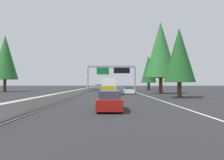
# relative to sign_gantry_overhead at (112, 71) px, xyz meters

# --- Properties ---
(ground_plane) EXTENTS (320.00, 320.00, 0.00)m
(ground_plane) POSITION_rel_sign_gantry_overhead_xyz_m (6.56, 6.03, -5.33)
(ground_plane) COLOR #262628
(median_barrier) EXTENTS (180.00, 0.56, 0.90)m
(median_barrier) POSITION_rel_sign_gantry_overhead_xyz_m (26.56, 6.33, -4.88)
(median_barrier) COLOR #ADAAA3
(median_barrier) RESTS_ON ground
(shoulder_stripe_right) EXTENTS (160.00, 0.16, 0.01)m
(shoulder_stripe_right) POSITION_rel_sign_gantry_overhead_xyz_m (16.56, -5.49, -5.32)
(shoulder_stripe_right) COLOR silver
(shoulder_stripe_right) RESTS_ON ground
(shoulder_stripe_median) EXTENTS (160.00, 0.16, 0.01)m
(shoulder_stripe_median) POSITION_rel_sign_gantry_overhead_xyz_m (16.56, 5.78, -5.32)
(shoulder_stripe_median) COLOR silver
(shoulder_stripe_median) RESTS_ON ground
(sign_gantry_overhead) EXTENTS (0.50, 12.68, 6.70)m
(sign_gantry_overhead) POSITION_rel_sign_gantry_overhead_xyz_m (0.00, 0.00, 0.00)
(sign_gantry_overhead) COLOR gray
(sign_gantry_overhead) RESTS_ON ground
(sedan_mid_center) EXTENTS (4.40, 1.80, 1.47)m
(sedan_mid_center) POSITION_rel_sign_gantry_overhead_xyz_m (-40.03, 0.52, -4.64)
(sedan_mid_center) COLOR maroon
(sedan_mid_center) RESTS_ON ground
(minivan_mid_left) EXTENTS (5.00, 1.95, 1.69)m
(minivan_mid_left) POSITION_rel_sign_gantry_overhead_xyz_m (-24.48, 0.77, -4.38)
(minivan_mid_left) COLOR #AD931E
(minivan_mid_left) RESTS_ON ground
(pickup_distant_b) EXTENTS (5.60, 2.00, 1.86)m
(pickup_distant_b) POSITION_rel_sign_gantry_overhead_xyz_m (12.47, 4.22, -4.41)
(pickup_distant_b) COLOR slate
(pickup_distant_b) RESTS_ON ground
(bus_near_center) EXTENTS (11.50, 2.55, 3.10)m
(bus_near_center) POSITION_rel_sign_gantry_overhead_xyz_m (58.62, 0.68, -3.61)
(bus_near_center) COLOR white
(bus_near_center) RESTS_ON ground
(sedan_far_center) EXTENTS (4.40, 1.80, 1.47)m
(sedan_far_center) POSITION_rel_sign_gantry_overhead_xyz_m (-13.79, -3.13, -4.64)
(sedan_far_center) COLOR white
(sedan_far_center) RESTS_ON ground
(box_truck_near_right) EXTENTS (8.50, 2.40, 2.95)m
(box_truck_near_right) POSITION_rel_sign_gantry_overhead_xyz_m (-16.02, 0.67, -3.72)
(box_truck_near_right) COLOR white
(box_truck_near_right) RESTS_ON ground
(sedan_far_right) EXTENTS (4.40, 1.80, 1.47)m
(sedan_far_right) POSITION_rel_sign_gantry_overhead_xyz_m (-0.26, 0.42, -4.64)
(sedan_far_right) COLOR #AD931E
(sedan_far_right) RESTS_ON ground
(sedan_distant_a) EXTENTS (4.40, 1.80, 1.47)m
(sedan_distant_a) POSITION_rel_sign_gantry_overhead_xyz_m (69.79, 4.09, -4.64)
(sedan_distant_a) COLOR white
(sedan_distant_a) RESTS_ON ground
(conifer_right_foreground) EXTENTS (4.41, 4.41, 10.02)m
(conifer_right_foreground) POSITION_rel_sign_gantry_overhead_xyz_m (-25.57, -9.37, 0.76)
(conifer_right_foreground) COLOR #4C3823
(conifer_right_foreground) RESTS_ON ground
(conifer_right_near) EXTENTS (6.42, 6.42, 14.60)m
(conifer_right_near) POSITION_rel_sign_gantry_overhead_xyz_m (-12.68, -9.75, 3.55)
(conifer_right_near) COLOR #4C3823
(conifer_right_near) RESTS_ON ground
(conifer_right_mid) EXTENTS (4.59, 4.59, 10.44)m
(conifer_right_mid) POSITION_rel_sign_gantry_overhead_xyz_m (9.00, -11.14, 1.02)
(conifer_right_mid) COLOR #4C3823
(conifer_right_mid) RESTS_ON ground
(conifer_right_far) EXTENTS (5.58, 5.58, 12.68)m
(conifer_right_far) POSITION_rel_sign_gantry_overhead_xyz_m (29.03, -14.94, 2.38)
(conifer_right_far) COLOR #4C3823
(conifer_right_far) RESTS_ON ground
(conifer_left_near) EXTENTS (6.18, 6.18, 14.04)m
(conifer_left_near) POSITION_rel_sign_gantry_overhead_xyz_m (-2.68, 26.55, 3.21)
(conifer_left_near) COLOR #4C3823
(conifer_left_near) RESTS_ON ground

